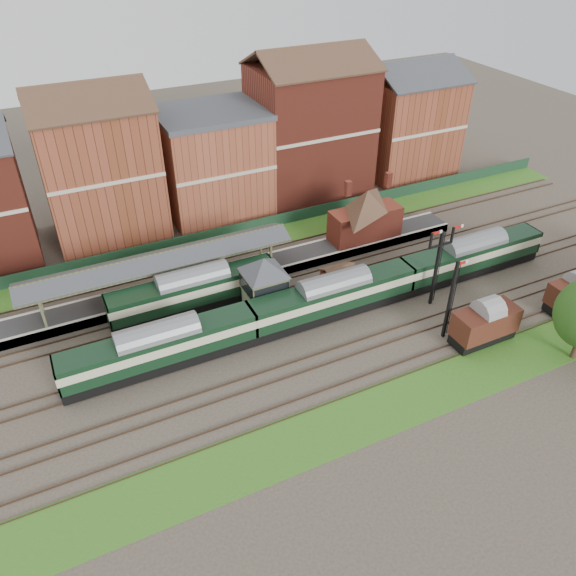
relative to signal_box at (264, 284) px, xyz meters
name	(u,v)px	position (x,y,z in m)	size (l,w,h in m)	color
ground	(309,322)	(3.00, -3.25, -3.19)	(160.00, 160.00, 0.00)	#473D33
grass_back	(244,243)	(3.00, 12.75, -3.16)	(90.00, 4.50, 0.06)	#2D6619
grass_front	(380,410)	(3.00, -15.25, -3.16)	(90.00, 5.00, 0.06)	#2D6619
fence	(237,229)	(3.00, 14.75, -2.44)	(90.00, 0.12, 1.50)	#193823
platform	(222,278)	(-2.00, 6.50, -2.69)	(55.00, 3.40, 1.00)	#2D2D2D
signal_box	(264,284)	(0.00, 0.00, 0.00)	(5.40, 5.40, 6.00)	#6C805B
brick_hut	(339,281)	(8.00, 0.00, -2.00)	(3.20, 2.64, 2.94)	brown
station_building	(366,214)	(15.00, 6.50, 0.76)	(8.10, 8.10, 5.90)	maroon
canopy	(159,258)	(-8.00, 6.50, 1.39)	(26.00, 3.89, 4.08)	#484C2F
semaphore_bracket	(437,263)	(15.04, -5.75, 1.44)	(3.60, 0.25, 8.18)	black
semaphore_siding	(451,299)	(13.02, -10.25, 0.96)	(1.23, 0.25, 8.00)	black
town_backdrop	(212,157)	(2.82, 21.75, 3.81)	(69.00, 10.00, 16.00)	maroon
dmu_train	(333,296)	(5.49, -3.25, -0.97)	(49.07, 2.58, 3.77)	black
platform_railcar	(194,290)	(-5.81, 3.25, -0.99)	(16.22, 2.56, 3.73)	black
goods_van_a	(485,323)	(15.60, -12.25, -1.18)	(5.83, 2.52, 3.53)	black
goods_van_b	(575,293)	(26.58, -12.25, -1.31)	(5.40, 2.34, 3.28)	black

